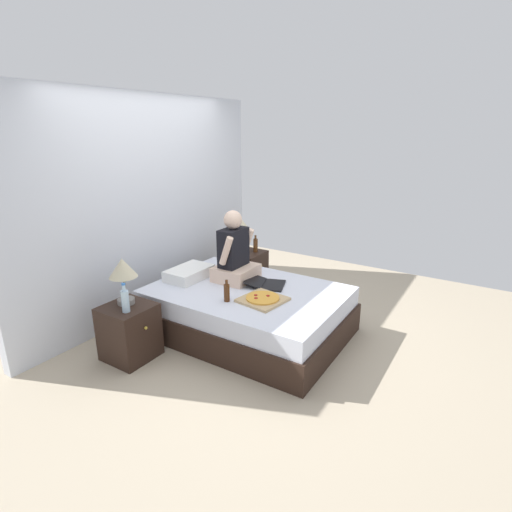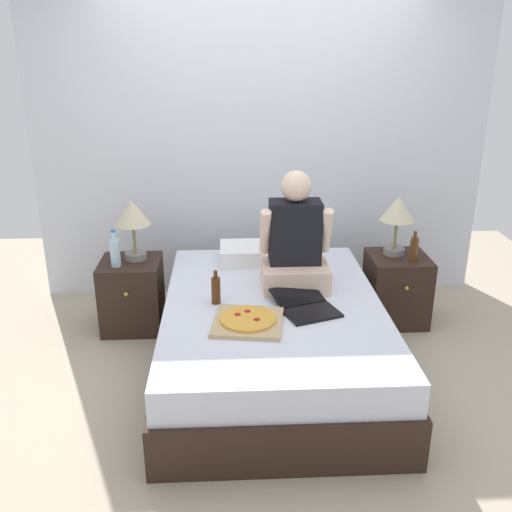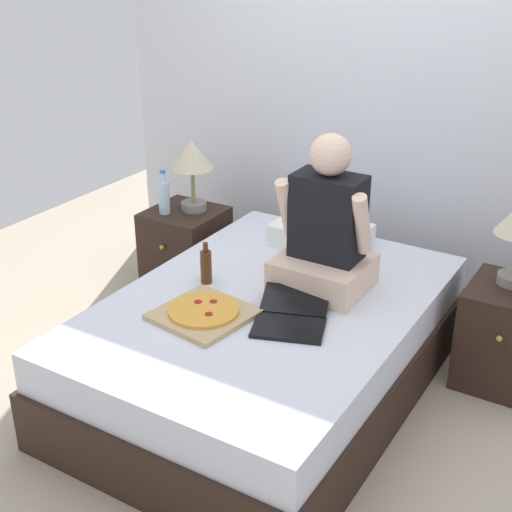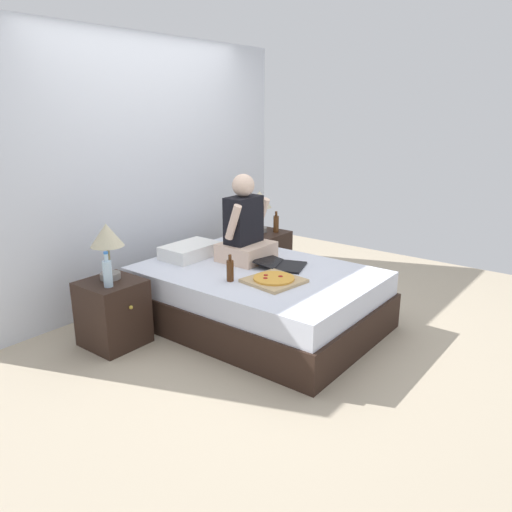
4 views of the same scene
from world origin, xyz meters
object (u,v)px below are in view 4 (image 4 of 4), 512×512
Objects in this scene: bed at (258,297)px; beer_bottle_on_bed at (230,270)px; nightstand_left at (113,313)px; lamp_on_left_nightstand at (107,239)px; nightstand_right at (265,255)px; lamp_on_right_nightstand at (260,202)px; person_seated at (245,229)px; pizza_box at (274,280)px; beer_bottle at (276,223)px; laptop at (283,265)px; water_bottle at (107,273)px.

bed is 0.50m from beer_bottle_on_bed.
nightstand_left is 1.19× the size of lamp_on_left_nightstand.
nightstand_right is 1.19× the size of lamp_on_right_nightstand.
person_seated is 1.72× the size of pizza_box.
laptop is at bearing -141.22° from beer_bottle.
person_seated is 1.57× the size of laptop.
lamp_on_left_nightstand is (-0.97, 0.73, 0.61)m from bed.
nightstand_left is 0.68× the size of person_seated.
beer_bottle_on_bed is at bearing -39.10° from water_bottle.
pizza_box is 0.36m from beer_bottle_on_bed.
laptop is 2.26× the size of beer_bottle_on_bed.
pizza_box reaches higher than nightstand_left.
lamp_on_right_nightstand is at bearing 3.87° from water_bottle.
beer_bottle_on_bed is at bearing -158.04° from beer_bottle.
bed is at bearing -28.52° from water_bottle.
pizza_box is at bearing -120.35° from bed.
pizza_box is (-0.37, -0.17, -0.00)m from laptop.
lamp_on_right_nightstand reaches higher than nightstand_right.
lamp_on_right_nightstand is 1.58m from pizza_box.
lamp_on_right_nightstand is 0.91× the size of laptop.
laptop reaches higher than pizza_box.
bed is 1.22m from nightstand_right.
bed is 4.07× the size of laptop.
beer_bottle is at bearing -56.31° from lamp_on_right_nightstand.
nightstand_right is (2.10, 0.09, -0.38)m from water_bottle.
lamp_on_left_nightstand is 1.49m from laptop.
water_bottle is at bearing -177.55° from nightstand_right.
person_seated is (-0.82, -0.46, -0.07)m from lamp_on_right_nightstand.
nightstand_left is 1.19× the size of lamp_on_right_nightstand.
laptop is at bearing -12.89° from beer_bottle_on_bed.
person_seated is at bearing 59.40° from pizza_box.
nightstand_right is at bearing 26.40° from beer_bottle_on_bed.
nightstand_left is 2.32× the size of beer_bottle.
laptop is (0.03, -0.40, -0.27)m from person_seated.
bed is 0.44m from pizza_box.
person_seated reaches higher than nightstand_left.
water_bottle reaches higher than nightstand_left.
water_bottle is 0.35× the size of person_seated.
beer_bottle_on_bed is at bearing -152.60° from person_seated.
nightstand_left reaches higher than bed.
beer_bottle_on_bed is (0.61, -0.73, -0.27)m from lamp_on_left_nightstand.
water_bottle is at bearing -176.13° from lamp_on_right_nightstand.
beer_bottle is at bearing -0.26° from water_bottle.
pizza_box is at bearing -145.02° from beer_bottle.
beer_bottle is (1.08, 0.58, 0.38)m from bed.
beer_bottle_on_bed is at bearing 122.86° from pizza_box.
beer_bottle_on_bed reaches higher than bed.
laptop is (1.21, -0.81, 0.26)m from nightstand_left.
lamp_on_left_nightstand is at bearing 127.89° from pizza_box.
laptop is 1.10× the size of pizza_box.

